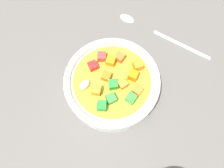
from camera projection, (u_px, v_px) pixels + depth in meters
The scene contains 3 objects.
ground_plane at pixel (112, 90), 45.52cm from camera, with size 140.00×140.00×2.00cm, color #565451.
soup_bowl_main at pixel (112, 83), 41.95cm from camera, with size 18.60×18.60×6.44cm.
spoon at pixel (159, 33), 49.01cm from camera, with size 23.01×3.57×0.74cm.
Camera 1 is at (-6.39, 13.53, 42.01)cm, focal length 33.97 mm.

